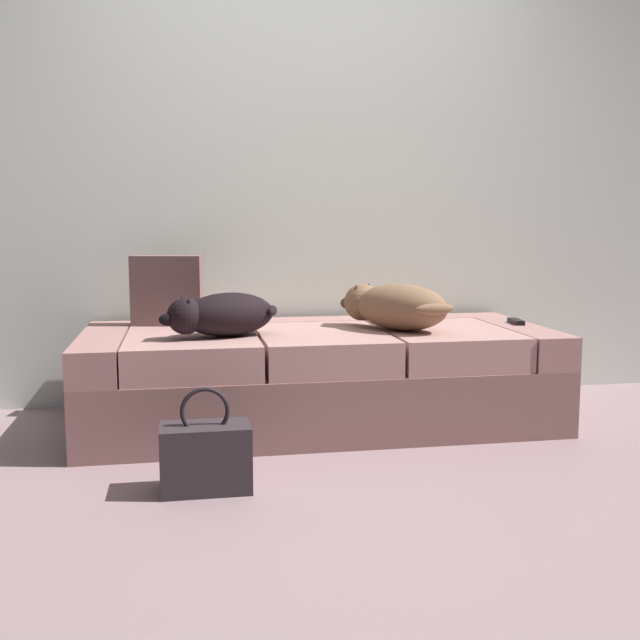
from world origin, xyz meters
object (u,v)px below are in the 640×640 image
Objects in this scene: dog_tan at (394,306)px; tv_remote at (516,321)px; throw_pillow at (167,290)px; couch at (318,376)px; handbag at (206,456)px; dog_dark at (221,315)px.

tv_remote is (0.65, 0.08, -0.10)m from dog_tan.
throw_pillow is (-1.70, 0.26, 0.16)m from tv_remote.
couch is 1.00m from handbag.
throw_pillow reaches higher than dog_tan.
dog_tan is 1.26m from handbag.
handbag is (-1.56, -0.84, -0.34)m from tv_remote.
handbag is (-0.10, -0.68, -0.42)m from dog_dark.
couch is 3.96× the size of dog_dark.
couch is at bearing -21.55° from throw_pillow.
dog_tan is at bearing -18.33° from throw_pillow.
tv_remote is at bearing 28.34° from handbag.
handbag is at bearing -98.17° from dog_dark.
couch reaches higher than handbag.
dog_tan is at bearing 39.87° from handbag.
throw_pillow reaches higher than tv_remote.
dog_tan is 1.68× the size of throw_pillow.
throw_pillow reaches higher than handbag.
tv_remote is 0.44× the size of throw_pillow.
dog_dark is 0.96× the size of dog_tan.
handbag is at bearing -144.36° from tv_remote.
dog_tan is (0.81, 0.08, 0.01)m from dog_dark.
dog_dark is at bearing -161.73° from couch.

